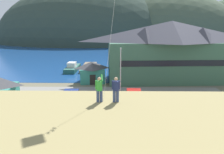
{
  "coord_description": "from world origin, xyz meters",
  "views": [
    {
      "loc": [
        1.9,
        -23.68,
        11.68
      ],
      "look_at": [
        1.38,
        9.0,
        3.49
      ],
      "focal_mm": 35.67,
      "sensor_mm": 36.0,
      "label": 1
    }
  ],
  "objects_px": {
    "moored_boat_wharfside": "(72,68)",
    "parking_light_pole": "(121,69)",
    "wharf_dock": "(89,67)",
    "person_kite_flyer": "(99,88)",
    "parked_car_back_row_right": "(133,95)",
    "parked_car_back_row_left": "(64,113)",
    "storage_shed_waterside": "(92,72)",
    "parked_car_front_row_red": "(155,117)",
    "person_companion": "(116,89)",
    "parked_car_mid_row_near": "(212,101)",
    "parked_car_corner_spot": "(71,96)",
    "harbor_lodge": "(171,50)"
  },
  "relations": [
    {
      "from": "parked_car_back_row_left",
      "to": "parked_car_back_row_right",
      "type": "distance_m",
      "value": 11.06
    },
    {
      "from": "parked_car_back_row_left",
      "to": "parked_car_corner_spot",
      "type": "distance_m",
      "value": 6.43
    },
    {
      "from": "wharf_dock",
      "to": "moored_boat_wharfside",
      "type": "height_order",
      "value": "moored_boat_wharfside"
    },
    {
      "from": "storage_shed_waterside",
      "to": "parked_car_back_row_left",
      "type": "xyz_separation_m",
      "value": [
        -1.51,
        -17.79,
        -1.08
      ]
    },
    {
      "from": "moored_boat_wharfside",
      "to": "person_companion",
      "type": "distance_m",
      "value": 40.48
    },
    {
      "from": "wharf_dock",
      "to": "parked_car_back_row_left",
      "type": "height_order",
      "value": "parked_car_back_row_left"
    },
    {
      "from": "parked_car_mid_row_near",
      "to": "parking_light_pole",
      "type": "xyz_separation_m",
      "value": [
        -12.56,
        5.13,
        3.38
      ]
    },
    {
      "from": "harbor_lodge",
      "to": "parked_car_back_row_right",
      "type": "distance_m",
      "value": 16.07
    },
    {
      "from": "parked_car_back_row_left",
      "to": "parked_car_back_row_right",
      "type": "xyz_separation_m",
      "value": [
        8.71,
        6.81,
        0.0
      ]
    },
    {
      "from": "parked_car_back_row_left",
      "to": "person_companion",
      "type": "bearing_deg",
      "value": -59.08
    },
    {
      "from": "moored_boat_wharfside",
      "to": "person_kite_flyer",
      "type": "xyz_separation_m",
      "value": [
        9.4,
        -38.52,
        6.58
      ]
    },
    {
      "from": "wharf_dock",
      "to": "parked_car_back_row_right",
      "type": "xyz_separation_m",
      "value": [
        9.43,
        -24.01,
        0.71
      ]
    },
    {
      "from": "parked_car_back_row_right",
      "to": "parked_car_back_row_left",
      "type": "bearing_deg",
      "value": -142.0
    },
    {
      "from": "storage_shed_waterside",
      "to": "parked_car_corner_spot",
      "type": "distance_m",
      "value": 11.61
    },
    {
      "from": "moored_boat_wharfside",
      "to": "parked_car_back_row_right",
      "type": "relative_size",
      "value": 1.93
    },
    {
      "from": "parked_car_front_row_red",
      "to": "person_kite_flyer",
      "type": "distance_m",
      "value": 12.44
    },
    {
      "from": "parking_light_pole",
      "to": "wharf_dock",
      "type": "bearing_deg",
      "value": 109.84
    },
    {
      "from": "storage_shed_waterside",
      "to": "wharf_dock",
      "type": "xyz_separation_m",
      "value": [
        -2.23,
        13.02,
        -1.79
      ]
    },
    {
      "from": "moored_boat_wharfside",
      "to": "parked_car_back_row_left",
      "type": "distance_m",
      "value": 28.65
    },
    {
      "from": "wharf_dock",
      "to": "person_kite_flyer",
      "type": "bearing_deg",
      "value": -82.05
    },
    {
      "from": "harbor_lodge",
      "to": "moored_boat_wharfside",
      "type": "xyz_separation_m",
      "value": [
        -21.38,
        8.74,
        -5.53
      ]
    },
    {
      "from": "parked_car_back_row_left",
      "to": "parked_car_mid_row_near",
      "type": "bearing_deg",
      "value": 13.28
    },
    {
      "from": "parked_car_back_row_left",
      "to": "person_kite_flyer",
      "type": "height_order",
      "value": "person_kite_flyer"
    },
    {
      "from": "harbor_lodge",
      "to": "parked_car_corner_spot",
      "type": "height_order",
      "value": "harbor_lodge"
    },
    {
      "from": "harbor_lodge",
      "to": "parked_car_mid_row_near",
      "type": "xyz_separation_m",
      "value": [
        2.46,
        -14.98,
        -5.19
      ]
    },
    {
      "from": "moored_boat_wharfside",
      "to": "parking_light_pole",
      "type": "distance_m",
      "value": 22.06
    },
    {
      "from": "person_kite_flyer",
      "to": "storage_shed_waterside",
      "type": "bearing_deg",
      "value": 97.12
    },
    {
      "from": "wharf_dock",
      "to": "parked_car_mid_row_near",
      "type": "bearing_deg",
      "value": -52.44
    },
    {
      "from": "moored_boat_wharfside",
      "to": "parked_car_back_row_right",
      "type": "distance_m",
      "value": 25.18
    },
    {
      "from": "wharf_dock",
      "to": "parked_car_front_row_red",
      "type": "bearing_deg",
      "value": -70.46
    },
    {
      "from": "wharf_dock",
      "to": "parked_car_back_row_right",
      "type": "height_order",
      "value": "parked_car_back_row_right"
    },
    {
      "from": "storage_shed_waterside",
      "to": "parked_car_back_row_right",
      "type": "xyz_separation_m",
      "value": [
        7.2,
        -10.99,
        -1.08
      ]
    },
    {
      "from": "parked_car_mid_row_near",
      "to": "parked_car_corner_spot",
      "type": "distance_m",
      "value": 20.04
    },
    {
      "from": "storage_shed_waterside",
      "to": "person_kite_flyer",
      "type": "xyz_separation_m",
      "value": [
        3.5,
        -28.0,
        5.16
      ]
    },
    {
      "from": "parked_car_front_row_red",
      "to": "person_companion",
      "type": "xyz_separation_m",
      "value": [
        -4.45,
        -9.22,
        6.22
      ]
    },
    {
      "from": "parked_car_corner_spot",
      "to": "person_companion",
      "type": "height_order",
      "value": "person_companion"
    },
    {
      "from": "wharf_dock",
      "to": "person_companion",
      "type": "height_order",
      "value": "person_companion"
    },
    {
      "from": "storage_shed_waterside",
      "to": "person_companion",
      "type": "height_order",
      "value": "person_companion"
    },
    {
      "from": "parking_light_pole",
      "to": "parked_car_back_row_right",
      "type": "bearing_deg",
      "value": -58.07
    },
    {
      "from": "moored_boat_wharfside",
      "to": "parking_light_pole",
      "type": "relative_size",
      "value": 1.09
    },
    {
      "from": "moored_boat_wharfside",
      "to": "parked_car_back_row_right",
      "type": "bearing_deg",
      "value": -58.64
    },
    {
      "from": "parked_car_mid_row_near",
      "to": "parked_car_back_row_right",
      "type": "xyz_separation_m",
      "value": [
        -10.74,
        2.21,
        0.0
      ]
    },
    {
      "from": "parked_car_front_row_red",
      "to": "parked_car_corner_spot",
      "type": "xyz_separation_m",
      "value": [
        -11.08,
        7.42,
        0.0
      ]
    },
    {
      "from": "storage_shed_waterside",
      "to": "person_companion",
      "type": "bearing_deg",
      "value": -80.65
    },
    {
      "from": "storage_shed_waterside",
      "to": "moored_boat_wharfside",
      "type": "xyz_separation_m",
      "value": [
        -5.9,
        10.51,
        -1.42
      ]
    },
    {
      "from": "parked_car_back_row_left",
      "to": "parked_car_mid_row_near",
      "type": "height_order",
      "value": "same"
    },
    {
      "from": "harbor_lodge",
      "to": "person_companion",
      "type": "xyz_separation_m",
      "value": [
        -10.87,
        -29.79,
        1.04
      ]
    },
    {
      "from": "wharf_dock",
      "to": "person_kite_flyer",
      "type": "xyz_separation_m",
      "value": [
        5.73,
        -41.03,
        6.95
      ]
    },
    {
      "from": "parked_car_mid_row_near",
      "to": "parked_car_corner_spot",
      "type": "bearing_deg",
      "value": 174.79
    },
    {
      "from": "parked_car_mid_row_near",
      "to": "person_kite_flyer",
      "type": "relative_size",
      "value": 2.33
    }
  ]
}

